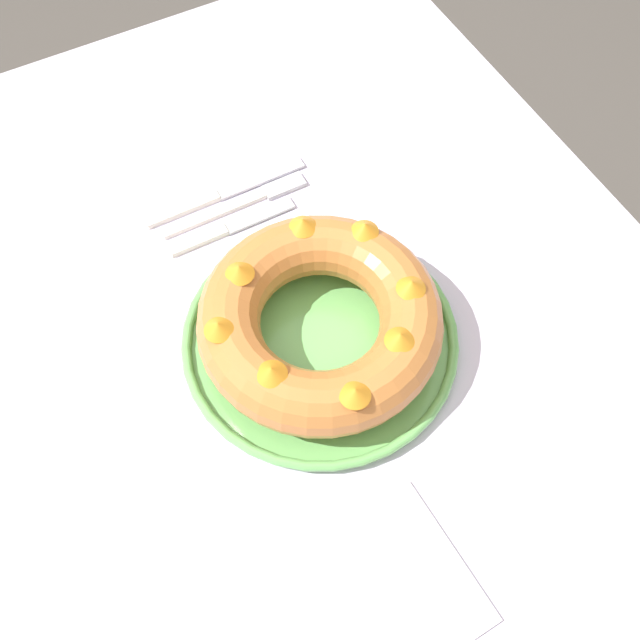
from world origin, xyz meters
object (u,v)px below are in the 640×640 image
Objects in this scene: fork at (246,202)px; serving_knife at (215,196)px; serving_dish at (320,339)px; bundt_cake at (320,320)px; napkin at (407,577)px; cake_knife at (224,230)px.

serving_knife is (-0.03, -0.03, 0.00)m from fork.
serving_dish reaches higher than serving_knife.
fork is (-0.24, 0.01, -0.05)m from bundt_cake.
serving_dish is 2.00× the size of napkin.
serving_dish is 0.29m from napkin.
napkin is at bearing -4.10° from fork.
fork is at bearing 120.61° from cake_knife.
serving_dish is 0.24m from fork.
cake_knife is (0.03, -0.05, 0.00)m from fork.
bundt_cake reaches higher than serving_dish.
bundt_cake is 1.61× the size of cake_knife.
serving_dish reaches higher than napkin.
serving_knife and cake_knife have the same top height.
bundt_cake is 1.37× the size of fork.
serving_knife is at bearing 164.54° from cake_knife.
cake_knife is at bearing -171.00° from serving_dish.
serving_dish is 1.17× the size of bundt_cake.
fork is at bearing 177.01° from serving_dish.
napkin is at bearing -5.49° from serving_knife.
serving_knife is 0.55m from napkin.
bundt_cake is 0.22m from cake_knife.
fork is 0.53m from napkin.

